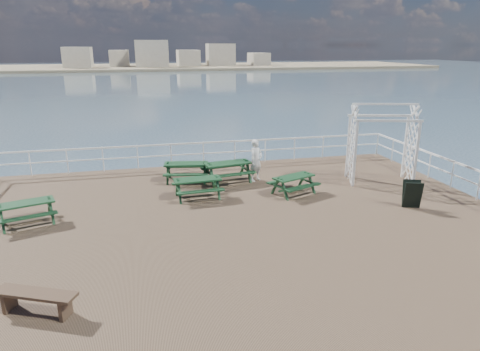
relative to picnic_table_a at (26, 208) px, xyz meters
name	(u,v)px	position (x,y,z in m)	size (l,w,h in m)	color
ground	(236,226)	(6.34, -1.37, -0.66)	(18.00, 14.00, 0.30)	brown
sea_backdrop	(184,63)	(18.87, 132.70, -1.02)	(300.00, 300.00, 9.20)	#384F5F
railing	(219,173)	(6.26, 1.20, 0.36)	(17.77, 13.76, 1.10)	white
picnic_table_a	(26,208)	(0.00, 0.00, 0.00)	(1.96, 1.76, 0.80)	#153B1C
picnic_table_b	(186,168)	(5.30, 3.25, 0.04)	(1.98, 1.70, 0.86)	#153B1C
picnic_table_c	(228,168)	(6.93, 2.78, 0.07)	(2.09, 1.80, 0.91)	#153B1C
picnic_table_d	(197,184)	(5.47, 1.15, 0.01)	(1.77, 1.47, 0.82)	#153B1C
picnic_table_e	(294,181)	(9.01, 0.78, -0.01)	(1.95, 1.78, 0.77)	#153B1C
flat_bench_near	(36,298)	(1.29, -5.08, -0.14)	(1.75, 1.10, 0.50)	#503729
trellis_arbor	(381,148)	(12.90, 1.42, 0.90)	(2.82, 1.98, 3.17)	white
sandwich_board	(412,195)	(12.42, -1.50, -0.04)	(0.70, 0.61, 0.96)	black
person	(256,160)	(8.07, 2.65, 0.34)	(0.62, 0.41, 1.70)	white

